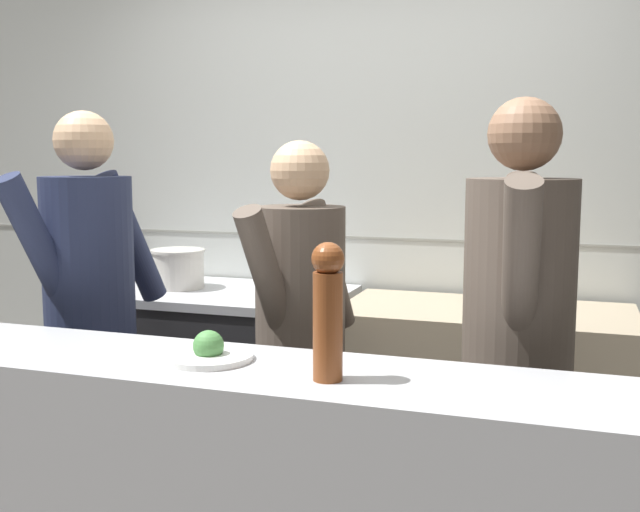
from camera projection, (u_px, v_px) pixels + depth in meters
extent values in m
cube|color=silver|center=(367.00, 207.00, 3.71)|extent=(8.00, 0.06, 2.60)
cube|color=gray|center=(365.00, 238.00, 3.70)|extent=(8.00, 0.00, 0.01)
cube|color=#232326|center=(226.00, 387.00, 3.63)|extent=(1.14, 0.70, 0.87)
cube|color=#B7BABF|center=(225.00, 294.00, 3.58)|extent=(1.16, 0.71, 0.04)
cube|color=#B7BABF|center=(193.00, 394.00, 3.31)|extent=(1.03, 0.03, 0.10)
cube|color=gray|center=(483.00, 411.00, 3.24)|extent=(1.23, 0.65, 0.90)
cylinder|color=beige|center=(178.00, 269.00, 3.63)|extent=(0.25, 0.25, 0.19)
cylinder|color=beige|center=(178.00, 251.00, 3.62)|extent=(0.27, 0.27, 0.01)
cylinder|color=beige|center=(285.00, 279.00, 3.43)|extent=(0.24, 0.24, 0.16)
cylinder|color=beige|center=(285.00, 263.00, 3.42)|extent=(0.26, 0.26, 0.01)
cone|color=#B7BABF|center=(506.00, 299.00, 3.11)|extent=(0.29, 0.29, 0.11)
cylinder|color=white|center=(209.00, 357.00, 2.11)|extent=(0.25, 0.25, 0.02)
sphere|color=#4C8C47|center=(208.00, 346.00, 2.10)|extent=(0.09, 0.09, 0.09)
cylinder|color=brown|center=(328.00, 327.00, 1.90)|extent=(0.08, 0.08, 0.28)
sphere|color=brown|center=(328.00, 259.00, 1.88)|extent=(0.08, 0.08, 0.08)
cube|color=black|center=(96.00, 443.00, 3.01)|extent=(0.34, 0.28, 0.81)
cylinder|color=#262D4C|center=(88.00, 262.00, 2.92)|extent=(0.44, 0.44, 0.67)
sphere|color=#D8AD84|center=(84.00, 141.00, 2.86)|extent=(0.23, 0.23, 0.23)
cylinder|color=#262D4C|center=(130.00, 238.00, 3.07)|extent=(0.21, 0.35, 0.56)
cylinder|color=#262D4C|center=(40.00, 247.00, 2.74)|extent=(0.21, 0.35, 0.56)
cube|color=black|center=(301.00, 473.00, 2.78)|extent=(0.31, 0.24, 0.75)
cylinder|color=brown|center=(300.00, 292.00, 2.70)|extent=(0.39, 0.39, 0.62)
sphere|color=#D8AD84|center=(300.00, 170.00, 2.64)|extent=(0.21, 0.21, 0.21)
cylinder|color=brown|center=(328.00, 266.00, 2.85)|extent=(0.17, 0.33, 0.52)
cylinder|color=brown|center=(268.00, 279.00, 2.53)|extent=(0.17, 0.33, 0.52)
cube|color=black|center=(512.00, 504.00, 2.47)|extent=(0.31, 0.21, 0.81)
cylinder|color=brown|center=(519.00, 284.00, 2.37)|extent=(0.38, 0.38, 0.67)
sphere|color=#8C664C|center=(525.00, 134.00, 2.31)|extent=(0.23, 0.23, 0.23)
cylinder|color=brown|center=(520.00, 252.00, 2.56)|extent=(0.13, 0.34, 0.56)
cylinder|color=brown|center=(521.00, 269.00, 2.16)|extent=(0.13, 0.34, 0.56)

